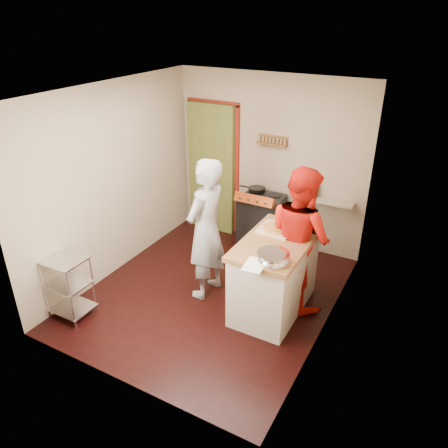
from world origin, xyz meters
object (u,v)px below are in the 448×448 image
at_px(wire_shelving, 68,284).
at_px(person_red, 300,237).
at_px(island, 275,274).
at_px(person_stripe, 206,230).
at_px(stove, 261,222).

distance_m(wire_shelving, person_red, 2.84).
bearing_deg(person_red, wire_shelving, 67.91).
distance_m(wire_shelving, island, 2.48).
height_order(person_stripe, person_red, person_stripe).
bearing_deg(island, person_red, 62.36).
bearing_deg(person_stripe, stove, 179.40).
distance_m(stove, island, 1.54).
height_order(stove, person_red, person_red).
bearing_deg(person_stripe, person_red, 115.65).
bearing_deg(wire_shelving, stove, 63.15).
relative_size(person_stripe, person_red, 1.03).
relative_size(stove, person_red, 0.56).
bearing_deg(person_stripe, island, 100.38).
xyz_separation_m(person_stripe, person_red, (1.08, 0.42, -0.02)).
distance_m(person_stripe, person_red, 1.15).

